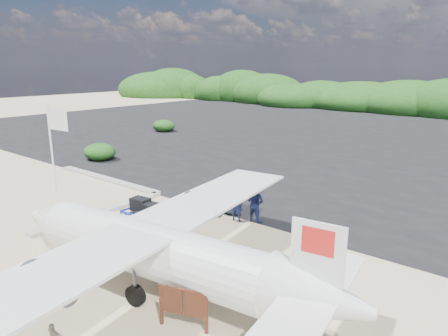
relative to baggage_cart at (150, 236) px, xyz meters
The scene contains 11 objects.
ground 1.41m from the baggage_cart, 57.31° to the right, with size 160.00×160.00×0.00m, color beige.
asphalt_apron 28.82m from the baggage_cart, 88.48° to the left, with size 90.00×50.00×0.04m, color #B2B2B2, non-canonical shape.
lagoon 8.24m from the baggage_cart, behind, with size 9.00×7.00×0.40m, color #B2B2B2, non-canonical shape.
vegetation_band 53.82m from the baggage_cart, 89.19° to the left, with size 124.00×8.00×4.40m, color #B2B2B2, non-canonical shape.
baggage_cart is the anchor object (origin of this frame).
flagpole 3.35m from the baggage_cart, 111.65° to the right, with size 1.10×0.46×5.48m, color white, non-canonical shape.
signboard 6.26m from the baggage_cart, 33.12° to the right, with size 1.45×0.14×1.20m, color #522817, non-canonical shape.
crew_a 4.02m from the baggage_cart, 63.17° to the left, with size 0.57×0.38×1.57m, color #141F4E.
crew_b 4.77m from the baggage_cart, 58.37° to the left, with size 0.86×0.67×1.77m, color #141F4E.
crew_c 3.94m from the baggage_cart, 77.99° to the left, with size 0.90×0.38×1.54m, color #141F4E.
aircraft_small 36.38m from the baggage_cart, 96.74° to the left, with size 7.71×7.71×2.78m, color #B2B2B2, non-canonical shape.
Camera 1 is at (11.02, -8.74, 6.74)m, focal length 32.00 mm.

